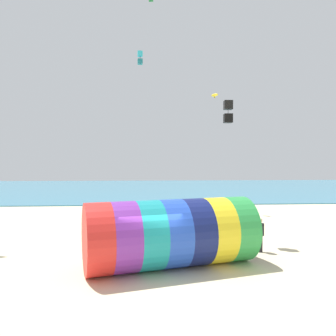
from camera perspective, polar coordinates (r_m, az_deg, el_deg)
The scene contains 7 objects.
ground_plane at distance 14.38m, azimuth -2.94°, elevation -17.54°, with size 120.00×120.00×0.00m, color beige.
sea at distance 53.73m, azimuth -3.27°, elevation -3.57°, with size 120.00×40.00×0.10m, color teal.
giant_inflatable_tube at distance 14.53m, azimuth 0.57°, elevation -11.29°, with size 7.87×4.79×2.95m.
kite_handler at distance 17.55m, azimuth 15.76°, elevation -11.11°, with size 0.31×0.41×1.73m.
kite_cyan_box at distance 26.04m, azimuth -4.89°, elevation 18.59°, with size 0.40×0.40×1.03m.
kite_yellow_parafoil at distance 30.61m, azimuth 8.13°, elevation 12.47°, with size 0.72×0.87×0.44m.
kite_black_box at distance 19.17m, azimuth 10.42°, elevation 9.62°, with size 0.48×0.48×1.34m.
Camera 1 is at (-0.10, -13.61, 4.65)m, focal length 35.00 mm.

